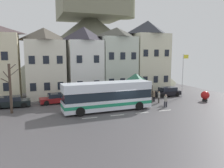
{
  "coord_description": "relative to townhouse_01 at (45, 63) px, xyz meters",
  "views": [
    {
      "loc": [
        -9.74,
        -22.65,
        6.58
      ],
      "look_at": [
        -0.21,
        4.08,
        2.65
      ],
      "focal_mm": 35.41,
      "sensor_mm": 36.0,
      "label": 1
    }
  ],
  "objects": [
    {
      "name": "pedestrian_00",
      "position": [
        13.78,
        -8.95,
        -4.37
      ],
      "size": [
        0.34,
        0.31,
        1.51
      ],
      "color": "black",
      "rests_on": "ground_plane"
    },
    {
      "name": "parked_car_03",
      "position": [
        -4.45,
        -5.88,
        -4.54
      ],
      "size": [
        4.34,
        1.96,
        1.35
      ],
      "rotation": [
        0.0,
        0.0,
        0.01
      ],
      "color": "black",
      "rests_on": "ground_plane"
    },
    {
      "name": "ground_plane",
      "position": [
        8.06,
        -12.49,
        -5.23
      ],
      "size": [
        40.0,
        60.0,
        0.07
      ],
      "color": "#4F4C4F"
    },
    {
      "name": "public_bench",
      "position": [
        10.85,
        -5.95,
        -4.73
      ],
      "size": [
        1.57,
        0.48,
        0.87
      ],
      "color": "#473828",
      "rests_on": "ground_plane"
    },
    {
      "name": "parked_car_01",
      "position": [
        11.0,
        -5.16,
        -4.55
      ],
      "size": [
        4.42,
        2.23,
        1.33
      ],
      "rotation": [
        0.0,
        0.0,
        -0.1
      ],
      "color": "slate",
      "rests_on": "ground_plane"
    },
    {
      "name": "bare_tree_00",
      "position": [
        -4.17,
        -8.98,
        -2.34
      ],
      "size": [
        1.84,
        1.36,
        5.49
      ],
      "color": "#47382D",
      "rests_on": "ground_plane"
    },
    {
      "name": "bus_shelter",
      "position": [
        11.45,
        -7.96,
        -2.07
      ],
      "size": [
        3.6,
        3.6,
        3.9
      ],
      "color": "#473D33",
      "rests_on": "ground_plane"
    },
    {
      "name": "townhouse_01",
      "position": [
        0.0,
        0.0,
        0.0
      ],
      "size": [
        5.51,
        7.04,
        10.41
      ],
      "color": "silver",
      "rests_on": "ground_plane"
    },
    {
      "name": "flagpole",
      "position": [
        19.55,
        -7.54,
        -1.42
      ],
      "size": [
        0.95,
        0.1,
        6.47
      ],
      "color": "silver",
      "rests_on": "ground_plane"
    },
    {
      "name": "pedestrian_02",
      "position": [
        11.24,
        -9.09,
        -4.32
      ],
      "size": [
        0.36,
        0.36,
        1.52
      ],
      "color": "#38332D",
      "rests_on": "ground_plane"
    },
    {
      "name": "harbour_buoy",
      "position": [
        20.64,
        -11.1,
        -4.42
      ],
      "size": [
        1.17,
        1.17,
        1.42
      ],
      "color": "black",
      "rests_on": "ground_plane"
    },
    {
      "name": "pedestrian_03",
      "position": [
        13.98,
        -9.93,
        -4.33
      ],
      "size": [
        0.31,
        0.31,
        1.59
      ],
      "color": "#38332D",
      "rests_on": "ground_plane"
    },
    {
      "name": "pedestrian_01",
      "position": [
        13.53,
        -12.22,
        -4.36
      ],
      "size": [
        0.35,
        0.35,
        1.59
      ],
      "color": "#2D2D38",
      "rests_on": "ground_plane"
    },
    {
      "name": "parked_car_02",
      "position": [
        1.13,
        -5.51,
        -4.55
      ],
      "size": [
        4.5,
        2.1,
        1.33
      ],
      "rotation": [
        0.0,
        0.0,
        3.22
      ],
      "color": "maroon",
      "rests_on": "ground_plane"
    },
    {
      "name": "parked_car_00",
      "position": [
        17.73,
        -6.15,
        -4.53
      ],
      "size": [
        4.29,
        2.03,
        1.38
      ],
      "rotation": [
        0.0,
        0.0,
        3.18
      ],
      "color": "black",
      "rests_on": "ground_plane"
    },
    {
      "name": "transit_bus",
      "position": [
        6.23,
        -11.4,
        -3.53
      ],
      "size": [
        10.48,
        2.98,
        3.32
      ],
      "rotation": [
        0.0,
        0.0,
        0.04
      ],
      "color": "white",
      "rests_on": "ground_plane"
    },
    {
      "name": "townhouse_04",
      "position": [
        17.28,
        -0.44,
        0.89
      ],
      "size": [
        5.85,
        6.16,
        12.19
      ],
      "color": "beige",
      "rests_on": "ground_plane"
    },
    {
      "name": "townhouse_03",
      "position": [
        11.36,
        -0.86,
        0.19
      ],
      "size": [
        5.53,
        5.32,
        10.79
      ],
      "color": "beige",
      "rests_on": "ground_plane"
    },
    {
      "name": "hilltop_castle",
      "position": [
        11.67,
        17.53,
        3.53
      ],
      "size": [
        40.6,
        40.6,
        24.68
      ],
      "color": "#676756",
      "rests_on": "ground_plane"
    },
    {
      "name": "townhouse_02",
      "position": [
        5.89,
        -0.91,
        0.14
      ],
      "size": [
        5.09,
        5.21,
        10.69
      ],
      "color": "white",
      "rests_on": "ground_plane"
    }
  ]
}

